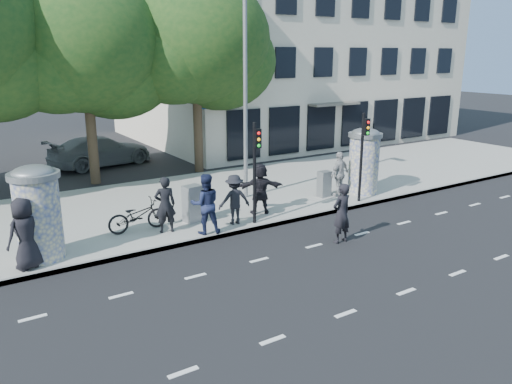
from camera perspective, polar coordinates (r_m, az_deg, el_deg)
ground at (r=14.45m, az=10.18°, el=-7.83°), size 120.00×120.00×0.00m
sidewalk at (r=20.21m, az=-4.28°, el=-0.57°), size 40.00×8.00×0.15m
curb at (r=17.00m, az=2.09°, el=-3.69°), size 40.00×0.10×0.16m
lane_dash_near at (r=13.08m, az=16.80°, el=-10.85°), size 32.00×0.12×0.01m
lane_dash_far at (r=15.41m, az=6.65°, el=-6.14°), size 32.00×0.12×0.01m
ad_column_left at (r=14.85m, az=-23.68°, el=-1.97°), size 1.36×1.36×2.65m
ad_column_right at (r=20.70m, az=12.24°, el=3.68°), size 1.36×1.36×2.65m
traffic_pole_near at (r=16.28m, az=-0.07°, el=3.35°), size 0.22×0.31×3.40m
traffic_pole_far at (r=19.24m, az=12.12°, el=4.90°), size 0.22×0.31×3.40m
street_lamp at (r=19.09m, az=-1.13°, el=12.91°), size 0.25×0.93×8.00m
tree_near_left at (r=23.04m, az=-19.10°, el=15.71°), size 6.80×6.80×8.97m
tree_center at (r=24.39m, az=-6.97°, el=16.95°), size 7.00×7.00×9.30m
building at (r=36.40m, az=3.08°, el=16.05°), size 20.30×15.85×12.00m
ped_a at (r=14.42m, az=-24.90°, el=-4.34°), size 1.12×0.95×1.95m
ped_b at (r=16.02m, az=-10.35°, el=-1.44°), size 0.74×0.57×1.82m
ped_c at (r=15.74m, az=-5.80°, el=-1.36°), size 1.12×0.98×1.93m
ped_d at (r=16.59m, az=-2.49°, el=-0.86°), size 1.18×0.81×1.68m
ped_e at (r=20.14m, az=9.53°, el=2.06°), size 1.16×0.81×1.80m
ped_f at (r=17.64m, az=0.46°, el=0.41°), size 1.80×1.27×1.83m
man_road at (r=15.54m, az=9.75°, el=-2.40°), size 0.72×0.51×1.89m
bicycle at (r=16.44m, az=-13.37°, el=-2.64°), size 0.70×1.95×1.02m
cabinet_left at (r=16.98m, az=-7.24°, el=-1.32°), size 0.67×0.55×1.26m
cabinet_right at (r=20.00m, az=7.80°, el=0.91°), size 0.52×0.40×1.03m
car_right at (r=27.25m, az=-17.34°, el=4.50°), size 3.25×5.68×1.55m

